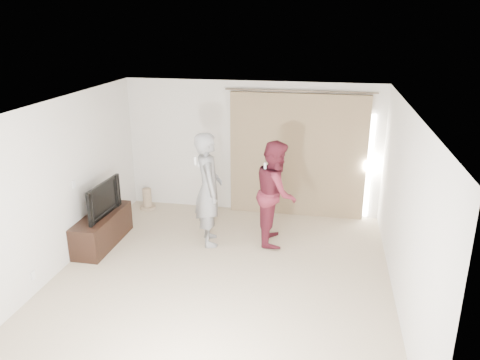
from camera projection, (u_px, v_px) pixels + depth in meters
The scene contains 10 objects.
floor at pixel (221, 279), 7.03m from camera, with size 5.50×5.50×0.00m, color #C5AF94.
wall_back at pixel (252, 148), 9.15m from camera, with size 5.00×0.04×2.60m, color silver.
wall_left at pixel (58, 187), 7.04m from camera, with size 0.04×5.50×2.60m.
ceiling at pixel (218, 106), 6.18m from camera, with size 5.00×5.50×0.01m, color white.
curtain at pixel (298, 156), 8.96m from camera, with size 2.80×0.11×2.46m.
tv_console at pixel (102, 229), 8.03m from camera, with size 0.49×1.42×0.55m, color black.
tv at pixel (99, 199), 7.84m from camera, with size 1.02×0.13×0.58m, color black.
scratching_post at pixel (147, 200), 9.57m from camera, with size 0.32×0.32×0.43m.
person_man at pixel (209, 189), 7.86m from camera, with size 0.69×0.83×1.96m.
person_woman at pixel (276, 192), 7.94m from camera, with size 0.78×0.95×1.80m.
Camera 1 is at (1.43, -5.99, 3.70)m, focal length 35.00 mm.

